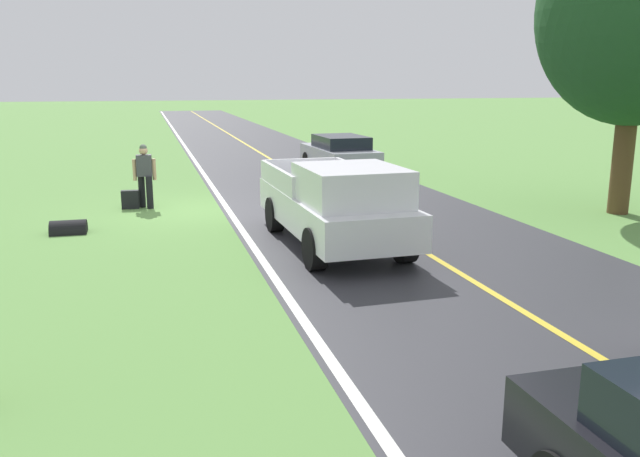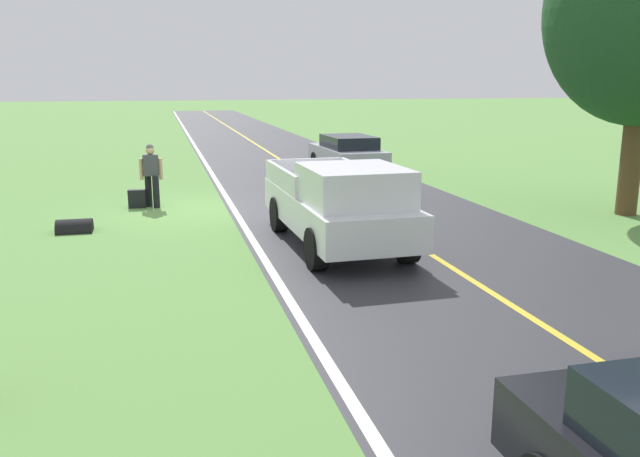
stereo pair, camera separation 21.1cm
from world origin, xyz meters
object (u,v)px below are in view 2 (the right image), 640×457
(hitchhiker_walking, at_px, (151,172))
(sedan_near_oncoming, at_px, (347,153))
(suitcase_carried, at_px, (137,199))
(pickup_truck_passing, at_px, (340,203))

(hitchhiker_walking, xyz_separation_m, sedan_near_oncoming, (-7.17, -5.32, -0.23))
(suitcase_carried, bearing_deg, sedan_near_oncoming, 129.21)
(hitchhiker_walking, bearing_deg, sedan_near_oncoming, -143.42)
(sedan_near_oncoming, bearing_deg, hitchhiker_walking, 36.58)
(suitcase_carried, relative_size, pickup_truck_passing, 0.09)
(suitcase_carried, bearing_deg, pickup_truck_passing, 41.15)
(suitcase_carried, xyz_separation_m, pickup_truck_passing, (-4.24, 5.58, 0.71))
(suitcase_carried, distance_m, pickup_truck_passing, 7.05)
(suitcase_carried, bearing_deg, hitchhiker_walking, 100.86)
(hitchhiker_walking, bearing_deg, pickup_truck_passing, 124.11)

